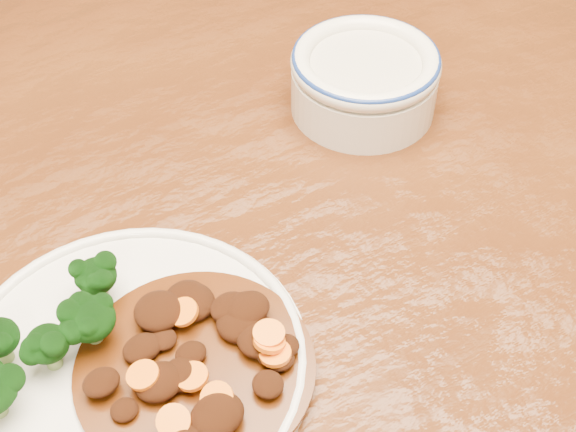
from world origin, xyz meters
TOP-DOWN VIEW (x-y plane):
  - dining_table at (0.00, 0.00)m, footprint 1.55×0.98m
  - dinner_plate at (-0.19, -0.06)m, footprint 0.25×0.25m
  - broccoli_florets at (-0.23, -0.03)m, footprint 0.13×0.08m
  - mince_stew at (-0.15, -0.09)m, footprint 0.17×0.17m
  - dip_bowl at (0.12, 0.07)m, footprint 0.14×0.14m

SIDE VIEW (x-z plane):
  - dining_table at x=0.00m, z-range 0.30..1.05m
  - dinner_plate at x=-0.19m, z-range 0.75..0.77m
  - mince_stew at x=-0.15m, z-range 0.76..0.78m
  - dip_bowl at x=0.12m, z-range 0.75..0.82m
  - broccoli_florets at x=-0.23m, z-range 0.77..0.81m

